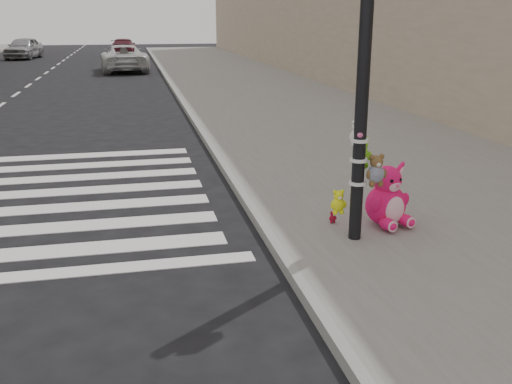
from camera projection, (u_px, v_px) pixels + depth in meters
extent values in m
plane|color=black|center=(162.00, 345.00, 5.27)|extent=(120.00, 120.00, 0.00)
cube|color=slate|center=(325.00, 124.00, 15.60)|extent=(7.00, 80.00, 0.14)
cube|color=gray|center=(199.00, 130.00, 14.90)|extent=(0.12, 80.00, 0.15)
cylinder|color=black|center=(363.00, 83.00, 6.85)|extent=(0.16, 0.16, 4.00)
cylinder|color=white|center=(357.00, 183.00, 7.22)|extent=(0.22, 0.22, 0.04)
cylinder|color=white|center=(359.00, 160.00, 7.13)|extent=(0.22, 0.22, 0.04)
cylinder|color=white|center=(360.00, 140.00, 7.06)|extent=(0.22, 0.22, 0.04)
ellipsoid|color=#FF1568|center=(387.00, 226.00, 7.63)|extent=(0.26, 0.34, 0.16)
ellipsoid|color=#FF1568|center=(406.00, 222.00, 7.77)|extent=(0.26, 0.34, 0.16)
ellipsoid|color=#FF1568|center=(386.00, 205.00, 7.85)|extent=(0.68, 0.62, 0.57)
ellipsoid|color=#F9BFD1|center=(395.00, 210.00, 7.69)|extent=(0.34, 0.19, 0.37)
sphere|color=#FF1568|center=(387.00, 180.00, 7.75)|extent=(0.48, 0.48, 0.39)
ellipsoid|color=#FF1568|center=(376.00, 177.00, 7.67)|extent=(0.28, 0.15, 0.39)
ellipsoid|color=#FF1568|center=(397.00, 174.00, 7.82)|extent=(0.28, 0.15, 0.39)
imported|color=silver|center=(124.00, 58.00, 31.07)|extent=(2.69, 5.28, 1.43)
imported|color=maroon|center=(124.00, 47.00, 43.99)|extent=(2.04, 4.44, 1.26)
imported|color=#9F9FA3|center=(24.00, 48.00, 40.28)|extent=(2.39, 4.63, 1.50)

